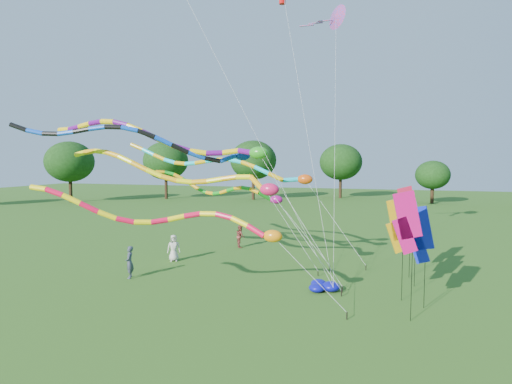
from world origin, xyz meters
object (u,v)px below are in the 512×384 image
(tube_kite_orange, at_px, (192,175))
(person_c, at_px, (240,236))
(blue_nylon_heap, at_px, (323,288))
(person_b, at_px, (130,262))
(tube_kite_red, at_px, (183,219))
(person_a, at_px, (174,248))

(tube_kite_orange, relative_size, person_c, 9.10)
(blue_nylon_heap, bearing_deg, tube_kite_orange, -179.65)
(tube_kite_orange, bearing_deg, person_b, -168.68)
(blue_nylon_heap, distance_m, person_c, 11.42)
(tube_kite_red, distance_m, blue_nylon_heap, 7.63)
(tube_kite_red, distance_m, person_b, 7.00)
(tube_kite_orange, distance_m, person_b, 5.84)
(tube_kite_red, xyz_separation_m, tube_kite_orange, (-1.61, 4.30, 1.66))
(person_b, relative_size, person_c, 1.06)
(person_a, bearing_deg, tube_kite_red, -86.54)
(tube_kite_red, distance_m, person_c, 13.68)
(person_b, xyz_separation_m, person_c, (2.94, 9.39, -0.05))
(tube_kite_orange, relative_size, person_b, 8.55)
(tube_kite_orange, bearing_deg, person_a, 132.89)
(blue_nylon_heap, bearing_deg, person_a, 159.89)
(person_a, xyz_separation_m, person_c, (2.56, 5.23, -0.02))
(person_c, bearing_deg, tube_kite_red, 160.06)
(tube_kite_orange, distance_m, blue_nylon_heap, 8.56)
(person_b, height_order, person_c, person_b)
(person_b, bearing_deg, blue_nylon_heap, 65.71)
(person_a, height_order, person_b, person_b)
(person_b, bearing_deg, person_a, 147.21)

